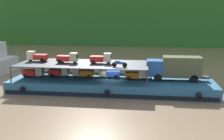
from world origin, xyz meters
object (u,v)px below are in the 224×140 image
(mini_truck_lower_aft, at_px, (60,72))
(mini_truck_lower_fore, at_px, (109,73))
(cargo_barge, at_px, (112,84))
(mini_truck_lower_mid, at_px, (83,72))
(mini_truck_upper_stern, at_px, (37,56))
(mini_truck_upper_fore, at_px, (101,58))
(covered_lorry, at_px, (175,67))
(motorcycle_upper_port, at_px, (119,64))
(mini_truck_upper_mid, at_px, (68,58))
(mini_truck_lower_bow, at_px, (136,74))
(mini_truck_lower_stern, at_px, (34,72))

(mini_truck_lower_aft, height_order, mini_truck_lower_fore, same)
(cargo_barge, bearing_deg, mini_truck_lower_mid, 173.58)
(cargo_barge, relative_size, mini_truck_upper_stern, 9.49)
(mini_truck_upper_stern, bearing_deg, mini_truck_lower_fore, -1.17)
(mini_truck_upper_stern, relative_size, mini_truck_upper_fore, 1.00)
(covered_lorry, relative_size, mini_truck_upper_stern, 2.84)
(mini_truck_lower_fore, bearing_deg, motorcycle_upper_port, -58.13)
(mini_truck_lower_fore, xyz_separation_m, mini_truck_upper_mid, (-5.50, -0.54, 2.00))
(mini_truck_lower_mid, height_order, mini_truck_upper_stern, mini_truck_upper_stern)
(mini_truck_lower_bow, xyz_separation_m, mini_truck_upper_stern, (-13.66, 0.61, 2.00))
(mini_truck_upper_fore, xyz_separation_m, motorcycle_upper_port, (2.65, -2.21, -0.26))
(cargo_barge, height_order, mini_truck_upper_fore, mini_truck_upper_fore)
(mini_truck_lower_aft, distance_m, mini_truck_lower_mid, 3.25)
(cargo_barge, relative_size, mini_truck_upper_fore, 9.46)
(mini_truck_lower_bow, xyz_separation_m, motorcycle_upper_port, (-2.01, -2.17, 1.74))
(mini_truck_upper_stern, bearing_deg, mini_truck_lower_mid, -2.21)
(cargo_barge, height_order, mini_truck_upper_mid, mini_truck_upper_mid)
(mini_truck_lower_mid, relative_size, mini_truck_upper_stern, 1.00)
(mini_truck_upper_stern, xyz_separation_m, mini_truck_upper_fore, (9.00, -0.56, 0.00))
(mini_truck_lower_stern, height_order, mini_truck_lower_bow, same)
(cargo_barge, relative_size, mini_truck_upper_mid, 9.42)
(covered_lorry, xyz_separation_m, mini_truck_lower_fore, (-8.55, 0.21, -1.00))
(mini_truck_upper_stern, distance_m, mini_truck_upper_fore, 9.02)
(covered_lorry, relative_size, mini_truck_lower_bow, 2.84)
(mini_truck_lower_mid, relative_size, mini_truck_upper_fore, 1.00)
(mini_truck_lower_stern, relative_size, motorcycle_upper_port, 1.46)
(mini_truck_lower_fore, bearing_deg, mini_truck_lower_stern, -175.62)
(mini_truck_lower_aft, height_order, mini_truck_upper_stern, mini_truck_upper_stern)
(mini_truck_lower_aft, bearing_deg, cargo_barge, -4.05)
(mini_truck_lower_bow, bearing_deg, mini_truck_upper_mid, -179.13)
(mini_truck_upper_mid, bearing_deg, mini_truck_lower_aft, 157.85)
(covered_lorry, distance_m, mini_truck_upper_fore, 9.65)
(covered_lorry, bearing_deg, mini_truck_upper_fore, -179.13)
(mini_truck_lower_fore, bearing_deg, mini_truck_lower_mid, -179.32)
(mini_truck_upper_mid, height_order, mini_truck_upper_fore, same)
(mini_truck_lower_aft, distance_m, mini_truck_upper_mid, 2.49)
(mini_truck_lower_aft, xyz_separation_m, mini_truck_lower_bow, (10.48, -0.42, 0.00))
(mini_truck_lower_bow, bearing_deg, mini_truck_lower_stern, -178.42)
(cargo_barge, relative_size, mini_truck_lower_mid, 9.50)
(mini_truck_upper_mid, relative_size, mini_truck_upper_fore, 1.00)
(mini_truck_lower_bow, distance_m, mini_truck_upper_fore, 5.07)
(cargo_barge, height_order, mini_truck_lower_mid, mini_truck_lower_mid)
(mini_truck_lower_mid, bearing_deg, mini_truck_upper_stern, 177.79)
(cargo_barge, distance_m, mini_truck_upper_stern, 11.00)
(mini_truck_lower_fore, distance_m, mini_truck_upper_stern, 10.25)
(mini_truck_lower_stern, xyz_separation_m, mini_truck_upper_fore, (9.17, 0.43, 2.00))
(mini_truck_lower_aft, bearing_deg, covered_lorry, -0.86)
(mini_truck_lower_aft, bearing_deg, motorcycle_upper_port, -17.00)
(mini_truck_lower_bow, relative_size, mini_truck_upper_mid, 0.99)
(covered_lorry, xyz_separation_m, mini_truck_lower_bow, (-4.94, -0.19, -1.00))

